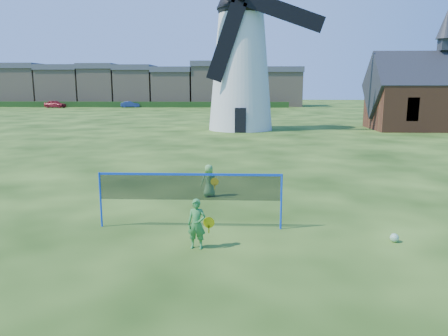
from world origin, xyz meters
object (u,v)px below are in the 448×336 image
object	(u,v)px
car_left	(55,104)
player_boy	(209,181)
player_girl	(197,224)
chapel	(440,97)
windmill	(241,61)
badminton_net	(190,188)
play_ball	(394,238)
car_right	(130,104)

from	to	relation	value
car_left	player_boy	bearing A→B (deg)	-139.82
player_girl	player_boy	size ratio (longest dim) A/B	1.06
chapel	car_left	size ratio (longest dim) A/B	3.18
player_boy	car_left	xyz separation A→B (m)	(-31.81, 60.38, 0.08)
windmill	badminton_net	size ratio (longest dim) A/B	3.51
player_boy	car_left	size ratio (longest dim) A/B	0.30
chapel	player_girl	bearing A→B (deg)	-122.25
badminton_net	car_left	size ratio (longest dim) A/B	1.31
play_ball	car_right	bearing A→B (deg)	109.80
chapel	play_ball	xyz separation A→B (m)	(-13.67, -28.87, -2.81)
car_right	player_girl	bearing A→B (deg)	-178.37
badminton_net	player_boy	distance (m)	3.50
windmill	badminton_net	xyz separation A→B (m)	(-1.27, -27.24, -4.82)
chapel	player_girl	world-z (taller)	chapel
player_girl	player_boy	bearing A→B (deg)	99.68
chapel	play_ball	size ratio (longest dim) A/B	55.84
player_girl	badminton_net	bearing A→B (deg)	111.32
windmill	chapel	size ratio (longest dim) A/B	1.44
player_boy	badminton_net	bearing A→B (deg)	64.28
player_girl	player_boy	xyz separation A→B (m)	(-0.09, 4.97, -0.04)
car_left	badminton_net	bearing A→B (deg)	-141.30
windmill	car_left	xyz separation A→B (m)	(-32.83, 36.58, -5.30)
chapel	player_girl	size ratio (longest dim) A/B	9.98
badminton_net	player_girl	size ratio (longest dim) A/B	4.10
player_girl	play_ball	distance (m)	5.01
player_girl	car_left	xyz separation A→B (m)	(-31.90, 65.35, 0.04)
chapel	player_boy	world-z (taller)	chapel
windmill	player_girl	size ratio (longest dim) A/B	14.41
player_girl	car_right	world-z (taller)	player_girl
player_boy	play_ball	xyz separation A→B (m)	(5.04, -4.34, -0.47)
chapel	car_right	xyz separation A→B (m)	(-37.74, 37.98, -2.37)
player_boy	car_left	bearing A→B (deg)	-83.71
car_right	car_left	bearing A→B (deg)	85.31
player_girl	player_boy	distance (m)	4.98
windmill	player_boy	bearing A→B (deg)	-92.43
chapel	badminton_net	bearing A→B (deg)	-124.12
chapel	car_left	bearing A→B (deg)	144.65
badminton_net	play_ball	size ratio (longest dim) A/B	22.95
play_ball	car_right	xyz separation A→B (m)	(-24.07, 66.85, 0.44)
player_girl	player_boy	world-z (taller)	player_girl
play_ball	car_left	bearing A→B (deg)	119.66
badminton_net	car_left	xyz separation A→B (m)	(-31.56, 63.82, -0.48)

